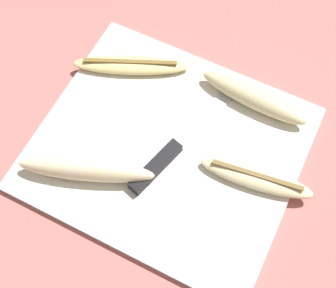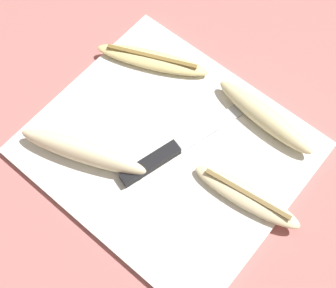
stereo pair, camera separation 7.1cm
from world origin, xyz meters
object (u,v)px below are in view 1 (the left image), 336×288
banana_golden_short (131,65)px  banana_cream_curved (256,178)px  knife (165,157)px  banana_soft_right (254,98)px  banana_pale_long (87,170)px

banana_golden_short → banana_cream_curved: bearing=-19.7°
banana_cream_curved → banana_golden_short: 0.28m
knife → banana_cream_curved: (0.14, 0.03, 0.00)m
knife → banana_soft_right: bearing=77.0°
banana_soft_right → banana_pale_long: size_ratio=0.91×
banana_soft_right → banana_golden_short: size_ratio=0.96×
banana_soft_right → banana_pale_long: 0.28m
banana_pale_long → banana_golden_short: bearing=99.9°
knife → banana_cream_curved: bearing=27.6°
knife → banana_pale_long: banana_pale_long is taller
banana_soft_right → banana_golden_short: (-0.21, -0.03, -0.01)m
knife → banana_pale_long: size_ratio=1.11×
banana_cream_curved → banana_pale_long: banana_pale_long is taller
banana_cream_curved → banana_golden_short: size_ratio=0.91×
banana_soft_right → banana_pale_long: (-0.17, -0.22, 0.00)m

